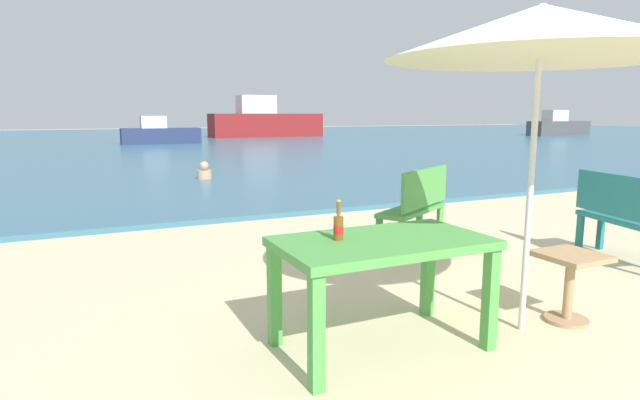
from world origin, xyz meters
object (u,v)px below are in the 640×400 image
at_px(bench_teal_center, 624,213).
at_px(boat_tanker, 558,126).
at_px(boat_barge, 160,134).
at_px(boat_cargo_ship, 265,122).
at_px(side_table_wood, 570,277).
at_px(bench_green_right, 417,203).
at_px(swimmer_person, 204,172).
at_px(beer_bottle_amber, 338,226).
at_px(picnic_table_green, 382,255).
at_px(patio_umbrella, 541,32).

bearing_deg(bench_teal_center, boat_tanker, 41.37).
bearing_deg(boat_barge, boat_cargo_ship, 37.11).
relative_size(side_table_wood, bench_green_right, 0.44).
height_order(bench_green_right, swimmer_person, bench_green_right).
relative_size(beer_bottle_amber, boat_tanker, 0.05).
height_order(picnic_table_green, bench_teal_center, bench_teal_center).
relative_size(boat_barge, boat_tanker, 0.79).
distance_m(beer_bottle_amber, bench_green_right, 2.92).
bearing_deg(boat_barge, bench_green_right, -90.83).
relative_size(side_table_wood, boat_tanker, 0.11).
distance_m(bench_teal_center, bench_green_right, 2.16).
distance_m(patio_umbrella, boat_cargo_ship, 32.00).
distance_m(picnic_table_green, bench_teal_center, 3.45).
distance_m(patio_umbrella, swimmer_person, 9.60).
bearing_deg(boat_cargo_ship, side_table_wood, -105.06).
bearing_deg(patio_umbrella, boat_tanker, 40.00).
height_order(beer_bottle_amber, bench_green_right, beer_bottle_amber).
bearing_deg(patio_umbrella, picnic_table_green, 169.58).
xyz_separation_m(beer_bottle_amber, patio_umbrella, (1.38, -0.29, 1.26)).
bearing_deg(boat_cargo_ship, bench_teal_center, -102.11).
bearing_deg(boat_tanker, boat_cargo_ship, 161.28).
bearing_deg(side_table_wood, boat_cargo_ship, 74.94).
relative_size(picnic_table_green, boat_cargo_ship, 0.19).
bearing_deg(boat_barge, side_table_wood, -91.40).
bearing_deg(side_table_wood, boat_tanker, 40.47).
distance_m(picnic_table_green, side_table_wood, 1.57).
bearing_deg(beer_bottle_amber, boat_barge, 84.41).
bearing_deg(boat_cargo_ship, beer_bottle_amber, -108.33).
relative_size(patio_umbrella, bench_green_right, 1.89).
relative_size(side_table_wood, boat_barge, 0.14).
bearing_deg(side_table_wood, beer_bottle_amber, 169.62).
bearing_deg(boat_barge, picnic_table_green, -94.93).
distance_m(picnic_table_green, boat_barge, 24.85).
xyz_separation_m(beer_bottle_amber, boat_tanker, (30.01, 23.73, -0.13)).
bearing_deg(side_table_wood, bench_green_right, 83.07).
height_order(picnic_table_green, boat_cargo_ship, boat_cargo_ship).
height_order(bench_teal_center, boat_cargo_ship, boat_cargo_ship).
bearing_deg(picnic_table_green, boat_tanker, 38.71).
height_order(side_table_wood, boat_barge, boat_barge).
xyz_separation_m(bench_teal_center, boat_barge, (-1.25, 24.13, 0.05)).
height_order(picnic_table_green, boat_tanker, boat_tanker).
xyz_separation_m(beer_bottle_amber, bench_teal_center, (3.67, 0.54, -0.31)).
xyz_separation_m(side_table_wood, boat_cargo_ship, (8.29, 30.81, 0.71)).
height_order(picnic_table_green, swimmer_person, picnic_table_green).
xyz_separation_m(side_table_wood, bench_green_right, (0.29, 2.35, 0.19)).
bearing_deg(boat_barge, beer_bottle_amber, -95.59).
xyz_separation_m(swimmer_person, boat_barge, (1.25, 15.55, 0.35)).
distance_m(beer_bottle_amber, boat_cargo_ship, 32.11).
bearing_deg(side_table_wood, patio_umbrella, 174.85).
bearing_deg(patio_umbrella, side_table_wood, -5.15).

